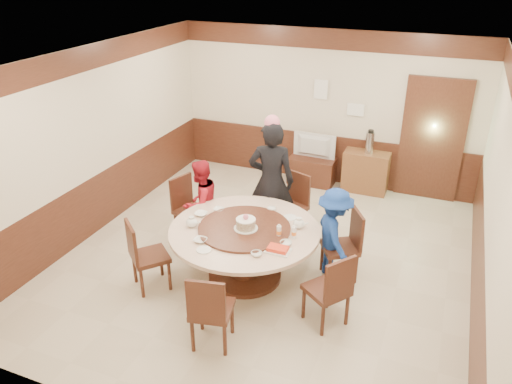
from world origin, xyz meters
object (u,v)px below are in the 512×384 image
at_px(shrimp_platter, 278,249).
at_px(birthday_cake, 246,224).
at_px(television, 313,147).
at_px(side_cabinet, 366,172).
at_px(thermos, 370,143).
at_px(person_red, 201,203).
at_px(person_blue, 334,234).
at_px(person_standing, 271,182).
at_px(banquet_table, 245,243).
at_px(tv_stand, 312,171).

bearing_deg(shrimp_platter, birthday_cake, 150.42).
xyz_separation_m(shrimp_platter, television, (-0.61, 3.62, -0.05)).
xyz_separation_m(television, side_cabinet, (1.00, 0.03, -0.35)).
bearing_deg(thermos, television, -178.31).
bearing_deg(person_red, television, 177.31).
distance_m(birthday_cake, television, 3.31).
bearing_deg(person_red, person_blue, 102.83).
xyz_separation_m(person_red, birthday_cake, (1.00, -0.65, 0.20)).
distance_m(birthday_cake, thermos, 3.47).
distance_m(person_standing, person_blue, 1.34).
height_order(person_standing, shrimp_platter, person_standing).
height_order(banquet_table, birthday_cake, birthday_cake).
distance_m(person_standing, tv_stand, 2.23).
height_order(person_standing, tv_stand, person_standing).
bearing_deg(side_cabinet, person_red, -125.65).
xyz_separation_m(person_blue, shrimp_platter, (-0.49, -0.82, 0.14)).
relative_size(person_blue, birthday_cake, 4.15).
relative_size(person_red, birthday_cake, 4.22).
xyz_separation_m(person_red, thermos, (1.95, 2.69, 0.29)).
relative_size(side_cabinet, thermos, 2.11).
bearing_deg(television, person_standing, 91.18).
bearing_deg(person_red, tv_stand, 177.31).
distance_m(banquet_table, shrimp_platter, 0.72).
xyz_separation_m(banquet_table, side_cabinet, (0.97, 3.30, -0.16)).
bearing_deg(person_standing, birthday_cake, 80.74).
height_order(person_blue, tv_stand, person_blue).
bearing_deg(television, side_cabinet, -176.26).
xyz_separation_m(person_red, side_cabinet, (1.93, 2.69, -0.28)).
xyz_separation_m(person_red, tv_stand, (0.93, 2.66, -0.40)).
xyz_separation_m(person_blue, tv_stand, (-1.10, 2.80, -0.39)).
relative_size(person_standing, person_red, 1.41).
distance_m(person_blue, shrimp_platter, 0.96).
bearing_deg(shrimp_platter, tv_stand, 99.55).
bearing_deg(birthday_cake, television, 91.07).
bearing_deg(television, person_red, 72.67).
distance_m(television, thermos, 1.04).
relative_size(person_red, television, 1.64).
height_order(person_standing, thermos, person_standing).
distance_m(person_red, person_blue, 2.03).
bearing_deg(shrimp_platter, side_cabinet, 83.95).
xyz_separation_m(birthday_cake, television, (-0.06, 3.31, -0.12)).
height_order(person_standing, birthday_cake, person_standing).
bearing_deg(tv_stand, side_cabinet, 1.73).
distance_m(person_red, shrimp_platter, 1.82).
distance_m(banquet_table, person_red, 1.15).
height_order(tv_stand, side_cabinet, side_cabinet).
xyz_separation_m(banquet_table, person_red, (-0.96, 0.61, 0.12)).
bearing_deg(thermos, banquet_table, -106.63).
bearing_deg(person_blue, side_cabinet, -30.82).
xyz_separation_m(person_standing, thermos, (1.05, 2.16, 0.02)).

